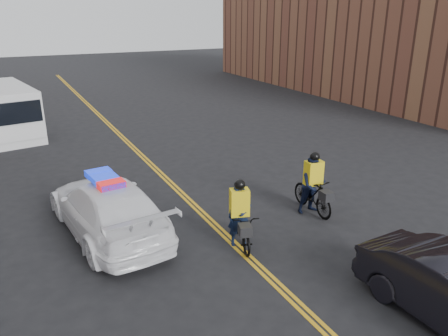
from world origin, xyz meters
name	(u,v)px	position (x,y,z in m)	size (l,w,h in m)	color
ground	(244,253)	(0.00, 0.00, 0.00)	(120.00, 120.00, 0.00)	black
center_line_left	(149,164)	(-0.08, 8.00, 0.01)	(0.10, 60.00, 0.01)	#C18D16
center_line_right	(152,164)	(0.08, 8.00, 0.01)	(0.10, 60.00, 0.01)	#C18D16
building_across	(377,18)	(22.00, 18.00, 5.50)	(12.00, 30.00, 11.00)	brown
police_cruiser	(108,207)	(-2.90, 2.75, 0.81)	(2.85, 5.73, 1.76)	white
cargo_van	(7,112)	(-5.03, 15.54, 1.24)	(3.14, 6.31, 2.53)	silver
cyclist_near	(239,223)	(0.11, 0.47, 0.66)	(1.20, 2.06, 1.91)	black
cyclist_far	(313,189)	(3.16, 1.26, 0.79)	(0.92, 2.00, 2.00)	black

